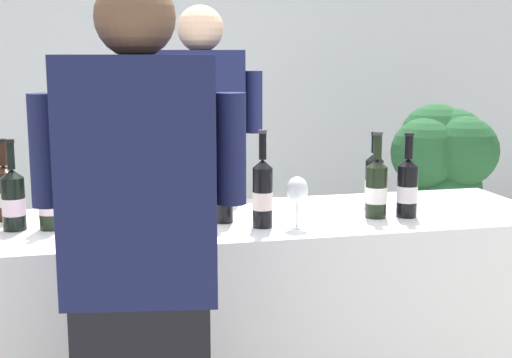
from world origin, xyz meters
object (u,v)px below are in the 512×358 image
Objects in this scene: wine_bottle_8 at (223,186)px; wine_bottle_0 at (376,187)px; wine_bottle_3 at (5,192)px; wine_bottle_6 at (374,181)px; wine_bottle_7 at (50,196)px; person_server at (203,199)px; wine_bottle_1 at (13,199)px; wine_bottle_2 at (263,193)px; wine_glass at (297,191)px; person_guest at (144,308)px; potted_shrub at (445,162)px; wine_bottle_4 at (407,187)px.

wine_bottle_0 is at bearing -5.34° from wine_bottle_8.
wine_bottle_3 is 1.43m from wine_bottle_6.
person_server reaches higher than wine_bottle_7.
wine_bottle_7 is at bearing -7.87° from wine_bottle_1.
wine_bottle_2 reaches higher than wine_bottle_3.
wine_bottle_2 reaches higher than wine_bottle_7.
wine_glass is at bearing -10.99° from wine_bottle_1.
wine_bottle_1 is at bearing 175.68° from wine_bottle_8.
wine_bottle_6 is 0.62m from wine_bottle_8.
person_server reaches higher than wine_bottle_0.
person_server is at bearing 38.96° from wine_bottle_1.
wine_glass is at bearing -75.02° from person_server.
wine_bottle_6 is 1.23m from person_guest.
wine_bottle_7 is 1.78× the size of wine_glass.
wine_bottle_1 is 1.01m from wine_glass.
wine_bottle_7 reaches higher than potted_shrub.
wine_bottle_3 is at bearing 105.69° from wine_bottle_1.
wine_glass is 0.11× the size of person_server.
wine_bottle_6 is at bearing 71.79° from wine_bottle_0.
wine_bottle_0 is 0.97× the size of wine_bottle_8.
wine_bottle_4 reaches higher than wine_glass.
person_guest is (-1.05, -0.60, -0.18)m from wine_bottle_4.
wine_bottle_2 is at bearing -173.85° from wine_bottle_0.
wine_bottle_2 is 1.09× the size of wine_bottle_4.
wine_bottle_2 reaches higher than wine_bottle_6.
wine_bottle_4 is 1.75m from potted_shrub.
wine_bottle_1 is 1.00× the size of wine_bottle_4.
wine_bottle_6 is (0.04, 0.11, 0.00)m from wine_bottle_0.
wine_bottle_7 reaches higher than wine_bottle_4.
wine_bottle_8 reaches higher than wine_bottle_3.
wine_bottle_0 and wine_bottle_7 have the same top height.
wine_bottle_8 is at bearing 150.89° from wine_glass.
wine_bottle_7 is at bearing -179.18° from wine_bottle_6.
person_server reaches higher than wine_bottle_4.
wine_bottle_6 is 0.93× the size of wine_bottle_8.
wine_bottle_4 reaches higher than wine_bottle_3.
wine_bottle_3 is 0.97× the size of wine_bottle_6.
wine_bottle_4 is 0.95× the size of wine_bottle_8.
wine_bottle_7 reaches higher than wine_glass.
person_guest reaches higher than wine_bottle_2.
wine_bottle_4 is at bearing -11.20° from wine_bottle_3.
wine_bottle_7 is (0.17, -0.19, 0.01)m from wine_bottle_3.
wine_bottle_8 is 0.71m from person_server.
wine_bottle_2 reaches higher than wine_bottle_8.
wine_bottle_8 is at bearing -139.86° from potted_shrub.
potted_shrub is at bearing 25.50° from wine_bottle_3.
wine_bottle_4 is at bearing 7.89° from wine_glass.
wine_bottle_7 is 0.19× the size of person_server.
wine_bottle_3 is (-0.05, 0.17, -0.00)m from wine_bottle_1.
wine_bottle_7 is 0.27× the size of potted_shrub.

